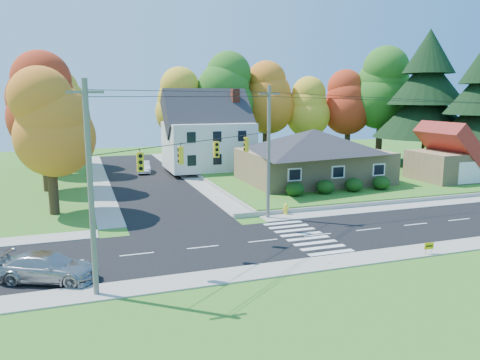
# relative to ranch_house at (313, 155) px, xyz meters

# --- Properties ---
(ground) EXTENTS (120.00, 120.00, 0.00)m
(ground) POSITION_rel_ranch_house_xyz_m (-8.00, -16.00, -3.27)
(ground) COLOR #3D7923
(road_main) EXTENTS (90.00, 8.00, 0.02)m
(road_main) POSITION_rel_ranch_house_xyz_m (-8.00, -16.00, -3.26)
(road_main) COLOR black
(road_main) RESTS_ON ground
(road_cross) EXTENTS (8.00, 44.00, 0.02)m
(road_cross) POSITION_rel_ranch_house_xyz_m (-16.00, 10.00, -3.25)
(road_cross) COLOR black
(road_cross) RESTS_ON ground
(sidewalk_north) EXTENTS (90.00, 2.00, 0.08)m
(sidewalk_north) POSITION_rel_ranch_house_xyz_m (-8.00, -11.00, -3.23)
(sidewalk_north) COLOR #9C9A90
(sidewalk_north) RESTS_ON ground
(sidewalk_south) EXTENTS (90.00, 2.00, 0.08)m
(sidewalk_south) POSITION_rel_ranch_house_xyz_m (-8.00, -21.00, -3.23)
(sidewalk_south) COLOR #9C9A90
(sidewalk_south) RESTS_ON ground
(lawn) EXTENTS (30.00, 30.00, 0.50)m
(lawn) POSITION_rel_ranch_house_xyz_m (5.00, 5.00, -3.02)
(lawn) COLOR #3D7923
(lawn) RESTS_ON ground
(ranch_house) EXTENTS (14.60, 10.60, 5.40)m
(ranch_house) POSITION_rel_ranch_house_xyz_m (0.00, 0.00, 0.00)
(ranch_house) COLOR tan
(ranch_house) RESTS_ON lawn
(colonial_house) EXTENTS (10.40, 8.40, 9.60)m
(colonial_house) POSITION_rel_ranch_house_xyz_m (-7.96, 12.00, 1.32)
(colonial_house) COLOR silver
(colonial_house) RESTS_ON lawn
(garage) EXTENTS (7.30, 6.30, 4.60)m
(garage) POSITION_rel_ranch_house_xyz_m (14.00, -4.01, -0.42)
(garage) COLOR tan
(garage) RESTS_ON lawn
(hedge_row) EXTENTS (10.70, 1.70, 1.27)m
(hedge_row) POSITION_rel_ranch_house_xyz_m (-0.50, -6.20, -2.13)
(hedge_row) COLOR #163A10
(hedge_row) RESTS_ON lawn
(traffic_infrastructure) EXTENTS (38.10, 10.66, 10.00)m
(traffic_infrastructure) POSITION_rel_ranch_house_xyz_m (-8.15, -14.65, 1.88)
(traffic_infrastructure) COLOR #666059
(traffic_infrastructure) RESTS_ON ground
(tree_lot_0) EXTENTS (6.72, 6.72, 12.51)m
(tree_lot_0) POSITION_rel_ranch_house_xyz_m (-10.00, 18.00, 5.04)
(tree_lot_0) COLOR #3F2A19
(tree_lot_0) RESTS_ON lawn
(tree_lot_1) EXTENTS (7.84, 7.84, 14.60)m
(tree_lot_1) POSITION_rel_ranch_house_xyz_m (-4.00, 17.00, 6.35)
(tree_lot_1) COLOR #3F2A19
(tree_lot_1) RESTS_ON lawn
(tree_lot_2) EXTENTS (7.28, 7.28, 13.56)m
(tree_lot_2) POSITION_rel_ranch_house_xyz_m (2.00, 18.00, 5.70)
(tree_lot_2) COLOR #3F2A19
(tree_lot_2) RESTS_ON lawn
(tree_lot_3) EXTENTS (6.16, 6.16, 11.47)m
(tree_lot_3) POSITION_rel_ranch_house_xyz_m (8.00, 17.00, 4.39)
(tree_lot_3) COLOR #3F2A19
(tree_lot_3) RESTS_ON lawn
(tree_lot_4) EXTENTS (6.72, 6.72, 12.51)m
(tree_lot_4) POSITION_rel_ranch_house_xyz_m (14.00, 16.00, 5.04)
(tree_lot_4) COLOR #3F2A19
(tree_lot_4) RESTS_ON lawn
(tree_lot_5) EXTENTS (8.40, 8.40, 15.64)m
(tree_lot_5) POSITION_rel_ranch_house_xyz_m (18.00, 14.00, 7.00)
(tree_lot_5) COLOR #3F2A19
(tree_lot_5) RESTS_ON lawn
(conifer_east_a) EXTENTS (12.80, 12.80, 16.96)m
(conifer_east_a) POSITION_rel_ranch_house_xyz_m (19.00, 6.00, 6.12)
(conifer_east_a) COLOR #3F2A19
(conifer_east_a) RESTS_ON lawn
(tree_west_0) EXTENTS (6.16, 6.16, 11.47)m
(tree_west_0) POSITION_rel_ranch_house_xyz_m (-25.00, -4.00, 3.89)
(tree_west_0) COLOR #3F2A19
(tree_west_0) RESTS_ON ground
(tree_west_1) EXTENTS (7.28, 7.28, 13.56)m
(tree_west_1) POSITION_rel_ranch_house_xyz_m (-26.00, 6.00, 5.20)
(tree_west_1) COLOR #3F2A19
(tree_west_1) RESTS_ON ground
(tree_west_2) EXTENTS (6.72, 6.72, 12.51)m
(tree_west_2) POSITION_rel_ranch_house_xyz_m (-25.00, 16.00, 4.54)
(tree_west_2) COLOR #3F2A19
(tree_west_2) RESTS_ON ground
(tree_west_3) EXTENTS (7.84, 7.84, 14.60)m
(tree_west_3) POSITION_rel_ranch_house_xyz_m (-27.00, 24.00, 5.85)
(tree_west_3) COLOR #3F2A19
(tree_west_3) RESTS_ON ground
(silver_sedan) EXTENTS (5.37, 3.92, 1.44)m
(silver_sedan) POSITION_rel_ranch_house_xyz_m (-24.71, -18.66, -2.52)
(silver_sedan) COLOR #9C9DA0
(silver_sedan) RESTS_ON road_main
(white_car) EXTENTS (1.87, 4.36, 1.40)m
(white_car) POSITION_rel_ranch_house_xyz_m (-15.59, 14.08, -2.55)
(white_car) COLOR white
(white_car) RESTS_ON road_cross
(fire_hydrant) EXTENTS (0.53, 0.41, 0.92)m
(fire_hydrant) POSITION_rel_ranch_house_xyz_m (-7.78, -10.34, -2.82)
(fire_hydrant) COLOR yellow
(fire_hydrant) RESTS_ON ground
(yard_sign) EXTENTS (0.60, 0.09, 0.75)m
(yard_sign) POSITION_rel_ranch_house_xyz_m (-3.76, -21.69, -2.73)
(yard_sign) COLOR black
(yard_sign) RESTS_ON ground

